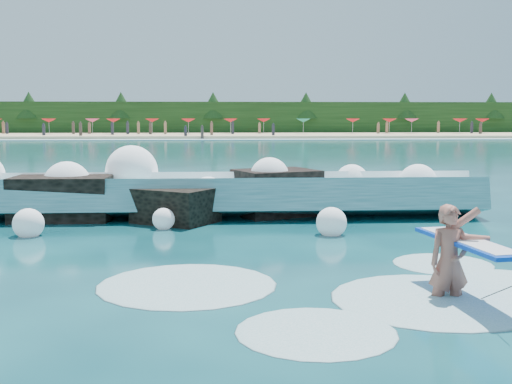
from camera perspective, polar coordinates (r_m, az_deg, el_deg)
ground at (r=11.05m, az=-7.23°, el=-7.45°), size 200.00×200.00×0.00m
beach at (r=88.73m, az=-3.86°, el=5.04°), size 140.00×20.00×0.40m
wet_band at (r=77.75m, az=-3.92°, el=4.69°), size 140.00×5.00×0.08m
treeline at (r=98.70m, az=-3.82°, el=6.54°), size 140.00×4.00×5.00m
breaking_wave at (r=17.76m, az=-8.04°, el=-0.43°), size 17.08×2.70×1.47m
rock_cluster at (r=17.36m, az=-8.23°, el=-0.76°), size 8.25×3.49×1.46m
surfer_with_board at (r=9.87m, az=17.15°, el=-5.63°), size 1.04×2.91×1.72m
wave_spray at (r=17.64m, az=-10.63°, el=0.86°), size 15.29×4.82×1.98m
surf_foam at (r=10.09m, az=10.75°, el=-8.89°), size 9.07×5.55×0.15m
beach_umbrellas at (r=90.65m, az=-3.99°, el=6.37°), size 110.63×6.85×0.50m
beachgoers at (r=84.84m, az=-1.23°, el=5.56°), size 106.50×13.67×1.92m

